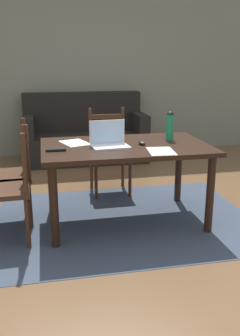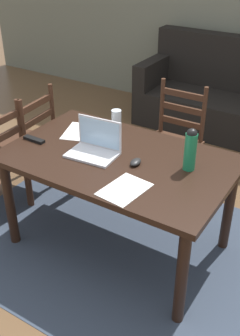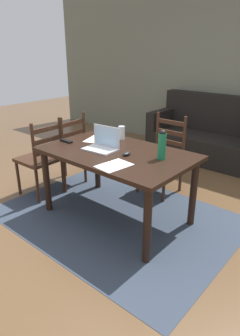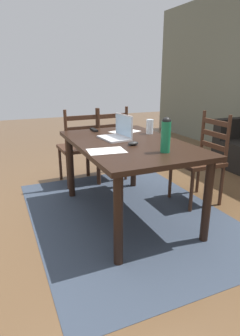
% 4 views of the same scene
% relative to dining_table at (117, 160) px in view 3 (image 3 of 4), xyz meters
% --- Properties ---
extents(ground_plane, '(14.00, 14.00, 0.00)m').
position_rel_dining_table_xyz_m(ground_plane, '(0.00, 0.00, -0.65)').
color(ground_plane, brown).
extents(area_rug, '(2.41, 1.80, 0.01)m').
position_rel_dining_table_xyz_m(area_rug, '(0.00, 0.00, -0.64)').
color(area_rug, '#333D4C').
rests_on(area_rug, ground).
extents(wall_back, '(8.00, 0.12, 2.70)m').
position_rel_dining_table_xyz_m(wall_back, '(0.00, 2.82, 0.70)').
color(wall_back, '#6B6D5B').
rests_on(wall_back, ground).
extents(dining_table, '(1.50, 0.94, 0.74)m').
position_rel_dining_table_xyz_m(dining_table, '(0.00, 0.00, 0.00)').
color(dining_table, black).
rests_on(dining_table, ground).
extents(chair_far_head, '(0.44, 0.44, 0.95)m').
position_rel_dining_table_xyz_m(chair_far_head, '(-0.00, 0.84, -0.18)').
color(chair_far_head, '#3D2316').
rests_on(chair_far_head, ground).
extents(chair_left_near, '(0.45, 0.45, 0.95)m').
position_rel_dining_table_xyz_m(chair_left_near, '(-1.04, -0.19, -0.18)').
color(chair_left_near, '#3D2316').
rests_on(chair_left_near, ground).
extents(chair_left_far, '(0.48, 0.48, 0.95)m').
position_rel_dining_table_xyz_m(chair_left_far, '(-1.04, 0.19, -0.18)').
color(chair_left_far, '#3D2316').
rests_on(chair_left_far, ground).
extents(couch, '(1.80, 0.80, 1.00)m').
position_rel_dining_table_xyz_m(couch, '(-0.11, 2.35, -0.29)').
color(couch, black).
rests_on(couch, ground).
extents(laptop, '(0.34, 0.25, 0.23)m').
position_rel_dining_table_xyz_m(laptop, '(-0.16, -0.03, 0.15)').
color(laptop, silver).
rests_on(laptop, dining_table).
extents(water_bottle, '(0.08, 0.08, 0.28)m').
position_rel_dining_table_xyz_m(water_bottle, '(0.45, 0.11, 0.24)').
color(water_bottle, '#197247').
rests_on(water_bottle, dining_table).
extents(drinking_glass, '(0.07, 0.07, 0.15)m').
position_rel_dining_table_xyz_m(drinking_glass, '(-0.24, 0.36, 0.17)').
color(drinking_glass, silver).
rests_on(drinking_glass, dining_table).
extents(computer_mouse, '(0.07, 0.10, 0.03)m').
position_rel_dining_table_xyz_m(computer_mouse, '(0.15, -0.02, 0.11)').
color(computer_mouse, black).
rests_on(computer_mouse, dining_table).
extents(tv_remote, '(0.17, 0.05, 0.02)m').
position_rel_dining_table_xyz_m(tv_remote, '(-0.63, -0.12, 0.10)').
color(tv_remote, black).
rests_on(tv_remote, dining_table).
extents(paper_stack_left, '(0.30, 0.35, 0.00)m').
position_rel_dining_table_xyz_m(paper_stack_left, '(-0.44, 0.17, 0.09)').
color(paper_stack_left, white).
rests_on(paper_stack_left, dining_table).
extents(paper_stack_right, '(0.24, 0.32, 0.00)m').
position_rel_dining_table_xyz_m(paper_stack_right, '(0.24, -0.31, 0.09)').
color(paper_stack_right, white).
rests_on(paper_stack_right, dining_table).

